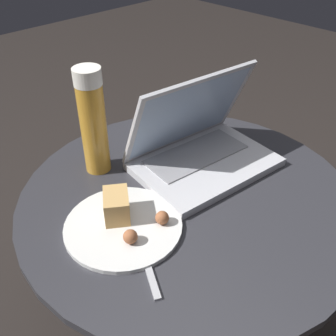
% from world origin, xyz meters
% --- Properties ---
extents(ground_plane, '(6.00, 6.00, 0.00)m').
position_xyz_m(ground_plane, '(0.00, 0.00, 0.00)').
color(ground_plane, black).
extents(table, '(0.72, 0.72, 0.52)m').
position_xyz_m(table, '(0.00, 0.00, 0.39)').
color(table, '#515156').
rests_on(table, ground_plane).
extents(napkin, '(0.16, 0.12, 0.00)m').
position_xyz_m(napkin, '(-0.17, -0.00, 0.52)').
color(napkin, white).
rests_on(napkin, table).
extents(laptop, '(0.34, 0.26, 0.22)m').
position_xyz_m(laptop, '(0.10, 0.06, 0.57)').
color(laptop, silver).
rests_on(laptop, table).
extents(beer_glass, '(0.06, 0.06, 0.24)m').
position_xyz_m(beer_glass, '(-0.08, 0.21, 0.65)').
color(beer_glass, gold).
rests_on(beer_glass, table).
extents(snack_plate, '(0.23, 0.23, 0.06)m').
position_xyz_m(snack_plate, '(-0.16, 0.02, 0.54)').
color(snack_plate, silver).
rests_on(snack_plate, table).
extents(fork, '(0.11, 0.18, 0.00)m').
position_xyz_m(fork, '(-0.17, -0.05, 0.53)').
color(fork, '#B2B2B7').
rests_on(fork, table).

